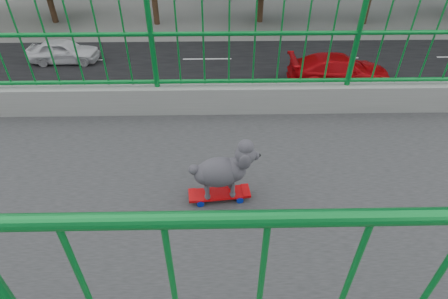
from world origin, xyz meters
TOP-DOWN VIEW (x-y plane):
  - road at (-13.00, 0.00)m, footprint 18.00×90.00m
  - railing at (0.00, 0.00)m, footprint 3.00×24.00m
  - skateboard at (-0.04, 0.64)m, footprint 0.19×0.50m
  - poodle at (-0.05, 0.66)m, footprint 0.26×0.54m
  - car_0 at (-6.00, 1.61)m, footprint 1.71×4.24m
  - car_2 at (-12.40, -8.81)m, footprint 2.22×4.81m
  - car_3 at (-15.60, 7.18)m, footprint 2.22×5.47m
  - car_4 at (-18.80, -8.66)m, footprint 1.64×4.08m

SIDE VIEW (x-z plane):
  - road at x=-13.00m, z-range 0.00..0.02m
  - car_2 at x=-12.40m, z-range 0.00..1.34m
  - car_4 at x=-18.80m, z-range 0.00..1.39m
  - car_0 at x=-6.00m, z-range 0.00..1.44m
  - car_3 at x=-15.60m, z-range 0.00..1.59m
  - skateboard at x=-0.04m, z-range 7.02..7.08m
  - railing at x=0.00m, z-range 6.50..7.92m
  - poodle at x=-0.05m, z-range 7.08..7.53m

